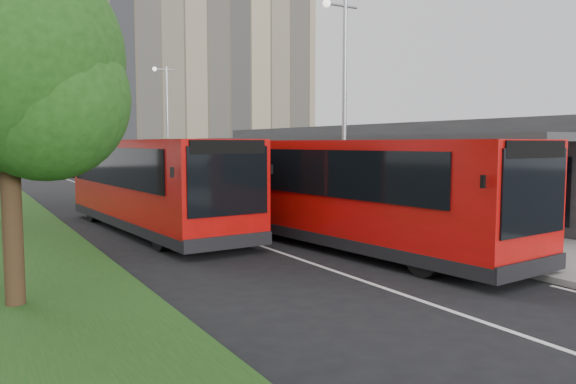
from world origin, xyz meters
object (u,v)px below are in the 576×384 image
object	(u,v)px
bus_second	(153,185)
car_near	(85,171)
tree_near	(5,73)
litter_bin	(284,195)
bus_main	(355,193)
car_far	(42,169)
bollard	(192,184)
lamp_post_far	(166,119)
lamp_post_near	(343,98)

from	to	relation	value
bus_second	car_near	xyz separation A→B (m)	(3.74, 33.29, -1.02)
tree_near	car_near	world-z (taller)	tree_near
litter_bin	bus_main	bearing A→B (deg)	-109.07
car_near	litter_bin	bearing A→B (deg)	-105.94
litter_bin	car_near	distance (m)	29.31
tree_near	car_far	world-z (taller)	tree_near
bollard	lamp_post_far	bearing A→B (deg)	98.57
litter_bin	car_far	xyz separation A→B (m)	(-6.90, 35.27, 0.06)
bus_main	bus_second	distance (m)	7.52
bus_main	tree_near	bearing A→B (deg)	-175.39
bus_second	bus_main	bearing A→B (deg)	-60.05
litter_bin	car_far	world-z (taller)	car_far
tree_near	lamp_post_near	world-z (taller)	lamp_post_near
bollard	car_far	xyz separation A→B (m)	(-5.64, 25.90, 0.04)
bus_second	bollard	world-z (taller)	bus_second
lamp_post_near	litter_bin	bearing A→B (deg)	76.33
lamp_post_near	litter_bin	size ratio (longest dim) A/B	9.43
bus_main	car_near	distance (m)	39.57
lamp_post_near	litter_bin	world-z (taller)	lamp_post_near
bus_second	litter_bin	xyz separation A→B (m)	(7.81, 4.26, -1.08)
tree_near	lamp_post_far	bearing A→B (deg)	65.96
litter_bin	car_far	distance (m)	35.94
tree_near	car_far	bearing A→B (deg)	82.80
bus_main	bollard	distance (m)	20.07
bus_second	car_far	world-z (taller)	bus_second
litter_bin	car_far	size ratio (longest dim) A/B	0.22
tree_near	car_near	distance (m)	42.34
bus_main	litter_bin	bearing A→B (deg)	65.22
car_near	bus_second	bearing A→B (deg)	-120.32
car_far	tree_near	bearing A→B (deg)	-84.54
litter_bin	car_near	xyz separation A→B (m)	(-4.07, 29.03, 0.06)
bus_second	lamp_post_near	bearing A→B (deg)	-30.11
lamp_post_far	bollard	distance (m)	5.34
lamp_post_far	litter_bin	distance (m)	13.51
car_far	bollard	bearing A→B (deg)	-65.06
tree_near	car_near	xyz separation A→B (m)	(8.83, 41.24, -3.76)
bus_main	car_far	size ratio (longest dim) A/B	2.99
lamp_post_near	tree_near	bearing A→B (deg)	-156.03
bus_second	litter_bin	size ratio (longest dim) A/B	13.65
bus_main	lamp_post_near	bearing A→B (deg)	54.44
lamp_post_far	bus_main	size ratio (longest dim) A/B	0.69
lamp_post_far	car_near	world-z (taller)	lamp_post_far
car_near	bollard	bearing A→B (deg)	-105.78
lamp_post_far	lamp_post_near	bearing A→B (deg)	-90.00
bus_main	litter_bin	distance (m)	11.18
bus_main	litter_bin	xyz separation A→B (m)	(3.64, 10.52, -1.07)
litter_bin	bollard	xyz separation A→B (m)	(-1.26, 9.38, 0.02)
bus_second	car_far	xyz separation A→B (m)	(0.91, 39.54, -1.02)
litter_bin	lamp_post_near	bearing A→B (deg)	-103.67
lamp_post_far	bus_main	xyz separation A→B (m)	(-1.87, -23.26, -3.07)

